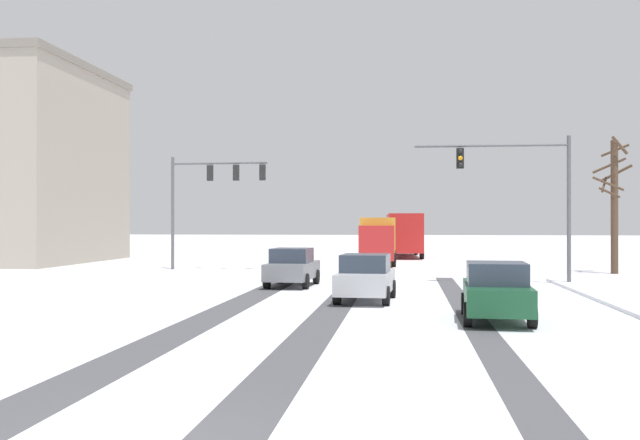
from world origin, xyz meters
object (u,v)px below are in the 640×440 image
object	(u,v)px
traffic_signal_far_left	(210,186)
car_silver_second	(366,277)
box_truck_delivery	(378,239)
bare_tree_sidewalk_far	(614,201)
traffic_signal_near_right	(524,182)
bus_oncoming	(403,232)
car_grey_lead	(292,267)
car_dark_green_third	(496,291)

from	to	relation	value
traffic_signal_far_left	car_silver_second	world-z (taller)	traffic_signal_far_left
box_truck_delivery	bare_tree_sidewalk_far	bearing A→B (deg)	-28.24
traffic_signal_near_right	bus_oncoming	bearing A→B (deg)	101.90
traffic_signal_far_left	car_silver_second	bearing A→B (deg)	-57.90
traffic_signal_near_right	car_silver_second	distance (m)	10.72
traffic_signal_near_right	car_silver_second	size ratio (longest dim) A/B	1.61
car_grey_lead	box_truck_delivery	bearing A→B (deg)	79.53
traffic_signal_far_left	car_dark_green_third	size ratio (longest dim) A/B	1.55
car_dark_green_third	bus_oncoming	size ratio (longest dim) A/B	0.38
traffic_signal_far_left	box_truck_delivery	world-z (taller)	traffic_signal_far_left
traffic_signal_far_left	car_grey_lead	size ratio (longest dim) A/B	1.56
car_grey_lead	box_truck_delivery	size ratio (longest dim) A/B	0.56
box_truck_delivery	traffic_signal_near_right	bearing A→B (deg)	-63.81
car_grey_lead	traffic_signal_far_left	bearing A→B (deg)	122.15
traffic_signal_near_right	bare_tree_sidewalk_far	xyz separation A→B (m)	(5.79, 7.28, -0.61)
traffic_signal_near_right	car_dark_green_third	world-z (taller)	traffic_signal_near_right
bus_oncoming	box_truck_delivery	size ratio (longest dim) A/B	1.50
traffic_signal_near_right	box_truck_delivery	xyz separation A→B (m)	(-6.94, 14.12, -2.84)
car_grey_lead	bare_tree_sidewalk_far	size ratio (longest dim) A/B	0.58
car_grey_lead	car_silver_second	xyz separation A→B (m)	(3.41, -5.46, 0.00)
car_dark_green_third	box_truck_delivery	world-z (taller)	box_truck_delivery
car_grey_lead	traffic_signal_near_right	bearing A→B (deg)	12.48
traffic_signal_far_left	traffic_signal_near_right	xyz separation A→B (m)	(16.33, -7.92, -0.31)
traffic_signal_near_right	bus_oncoming	size ratio (longest dim) A/B	0.61
car_silver_second	car_dark_green_third	world-z (taller)	same
car_dark_green_third	bare_tree_sidewalk_far	size ratio (longest dim) A/B	0.58
bus_oncoming	traffic_signal_near_right	bearing A→B (deg)	-78.10
bus_oncoming	bare_tree_sidewalk_far	xyz separation A→B (m)	(11.13, -18.09, 1.87)
traffic_signal_near_right	box_truck_delivery	distance (m)	15.99
car_dark_green_third	box_truck_delivery	distance (m)	26.73
car_silver_second	bus_oncoming	size ratio (longest dim) A/B	0.38
car_grey_lead	car_dark_green_third	world-z (taller)	same
bus_oncoming	car_silver_second	bearing A→B (deg)	-92.09
traffic_signal_far_left	traffic_signal_near_right	distance (m)	18.15
traffic_signal_far_left	car_grey_lead	bearing A→B (deg)	-57.85
bus_oncoming	bare_tree_sidewalk_far	world-z (taller)	bare_tree_sidewalk_far
traffic_signal_near_right	box_truck_delivery	size ratio (longest dim) A/B	0.91
traffic_signal_far_left	traffic_signal_near_right	bearing A→B (deg)	-25.89
car_dark_green_third	bus_oncoming	xyz separation A→B (m)	(-2.63, 37.64, 1.18)
car_dark_green_third	car_grey_lead	bearing A→B (deg)	125.76
car_silver_second	bare_tree_sidewalk_far	xyz separation A→B (m)	(12.34, 14.95, 3.05)
car_dark_green_third	bare_tree_sidewalk_far	distance (m)	21.53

